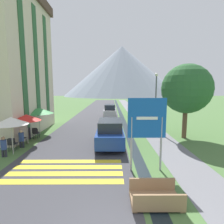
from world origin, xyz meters
The scene contains 24 objects.
ground_plane centered at (0.00, 20.00, 0.00)m, with size 160.00×160.00×0.00m, color #476B38.
road centered at (-2.50, 30.00, 0.00)m, with size 6.40×60.00×0.01m.
footpath centered at (3.60, 30.00, 0.00)m, with size 2.20×60.00×0.01m.
drainage_channel centered at (1.20, 30.00, 0.00)m, with size 0.60×60.00×0.00m.
crosswalk_marking centered at (-2.50, 4.42, 0.01)m, with size 5.44×2.54×0.01m.
mountain_distant centered at (5.91, 99.68, 14.16)m, with size 66.07×66.07×28.33m.
hotel_building centered at (-9.39, 12.00, 6.71)m, with size 5.59×8.96×12.52m.
road_sign centered at (1.36, 4.41, 2.29)m, with size 1.81×0.11×3.53m.
footbridge centered at (1.20, 1.93, 0.23)m, with size 1.70×1.10×0.65m.
parked_car_near centered at (-0.40, 8.32, 0.91)m, with size 1.92×4.40×1.82m.
parked_car_far centered at (-0.50, 20.60, 0.91)m, with size 1.74×4.42×1.82m.
cafe_chair_far_right centered at (-6.46, 10.14, 0.51)m, with size 0.40×0.40×0.85m.
cafe_chair_far_left centered at (-6.29, 9.87, 0.51)m, with size 0.40×0.40×0.85m.
cafe_chair_middle centered at (-6.70, 8.46, 0.51)m, with size 0.40×0.40×0.85m.
cafe_chair_near_right centered at (-6.65, 7.08, 0.51)m, with size 0.40×0.40×0.85m.
cafe_chair_near_left centered at (-6.63, 7.21, 0.51)m, with size 0.40×0.40×0.85m.
cafe_umbrella_front_white centered at (-6.31, 6.61, 2.06)m, with size 1.97×1.97×2.28m.
cafe_umbrella_middle_red centered at (-6.40, 8.72, 1.91)m, with size 2.00×2.00×2.15m.
cafe_umbrella_rear_green centered at (-6.61, 11.40, 2.08)m, with size 2.47×2.47×2.34m.
person_seated_far centered at (-6.56, 6.15, 0.68)m, with size 0.32×0.32×1.23m.
person_seated_near centered at (-6.38, 7.80, 0.68)m, with size 0.32×0.32×1.24m.
person_standing_terrace centered at (-6.83, 9.78, 1.07)m, with size 0.32×0.32×1.84m.
streetlamp centered at (3.84, 12.57, 3.18)m, with size 0.28×0.28×5.38m.
tree_by_path centered at (5.62, 10.18, 3.95)m, with size 3.88×3.88×5.90m.
Camera 1 is at (-0.33, -3.66, 3.94)m, focal length 28.00 mm.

